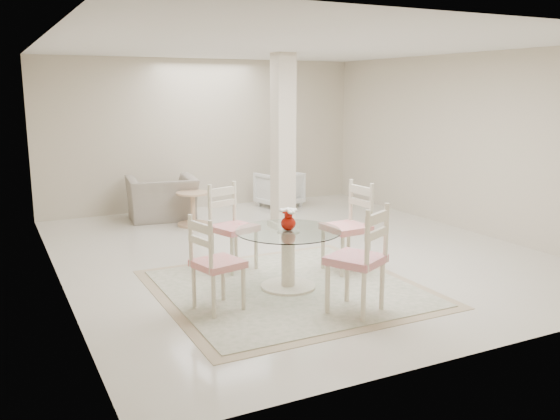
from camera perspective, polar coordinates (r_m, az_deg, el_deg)
name	(u,v)px	position (r m, az deg, el deg)	size (l,w,h in m)	color
ground	(293,251)	(8.07, 1.30, -3.96)	(7.00, 7.00, 0.00)	silver
room_shell	(294,113)	(7.78, 1.36, 9.32)	(6.02, 7.02, 2.71)	beige
column	(283,143)	(9.20, 0.30, 6.51)	(0.30, 0.30, 2.70)	beige
area_rug	(288,288)	(6.58, 0.79, -7.51)	(2.78, 2.78, 0.02)	tan
dining_table	(288,259)	(6.48, 0.79, -4.77)	(1.14, 1.14, 0.66)	#F7F0CB
red_vase	(289,219)	(6.37, 0.84, -0.86)	(0.19, 0.18, 0.25)	#A71005
dining_chair_east	(351,220)	(7.13, 6.88, -0.95)	(0.51, 0.51, 1.19)	beige
dining_chair_north	(230,220)	(7.17, -4.86, -0.99)	(0.58, 0.58, 1.15)	beige
dining_chair_west	(212,257)	(5.80, -6.57, -4.50)	(0.52, 0.52, 1.07)	beige
dining_chair_south	(363,252)	(5.75, 8.00, -3.99)	(0.65, 0.65, 1.20)	beige
recliner_taupe	(162,198)	(10.15, -11.29, 1.11)	(1.11, 0.97, 0.72)	gray
armchair_white	(279,189)	(11.08, -0.09, 2.03)	(0.70, 0.72, 0.65)	white
side_table	(193,210)	(9.62, -8.37, -0.01)	(0.52, 0.52, 0.55)	tan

